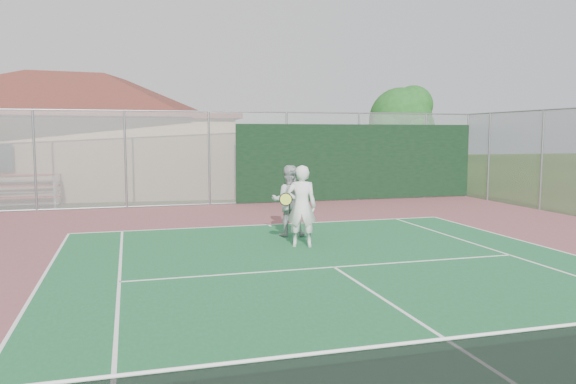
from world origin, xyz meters
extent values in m
cylinder|color=gray|center=(-7.00, 17.00, 1.75)|extent=(0.08, 0.08, 3.50)
cylinder|color=gray|center=(-4.00, 17.00, 1.75)|extent=(0.08, 0.08, 3.50)
cylinder|color=gray|center=(-1.00, 17.00, 1.75)|extent=(0.08, 0.08, 3.50)
cylinder|color=gray|center=(2.00, 17.00, 1.75)|extent=(0.08, 0.08, 3.50)
cylinder|color=gray|center=(5.00, 17.00, 1.75)|extent=(0.08, 0.08, 3.50)
cylinder|color=gray|center=(8.00, 17.00, 1.75)|extent=(0.08, 0.08, 3.50)
cylinder|color=gray|center=(10.00, 17.00, 1.75)|extent=(0.08, 0.08, 3.50)
cylinder|color=gray|center=(0.00, 17.00, 3.50)|extent=(20.00, 0.05, 0.05)
cylinder|color=gray|center=(0.00, 17.00, 0.05)|extent=(20.00, 0.05, 0.05)
cube|color=#999EA0|center=(0.00, 17.00, 1.75)|extent=(20.00, 0.02, 3.50)
cube|color=black|center=(5.00, 16.95, 1.55)|extent=(10.00, 0.04, 3.00)
cylinder|color=gray|center=(10.00, 15.50, 1.75)|extent=(0.08, 0.08, 3.50)
cylinder|color=gray|center=(10.00, 12.50, 1.75)|extent=(0.08, 0.08, 3.50)
cube|color=#999EA0|center=(10.00, 12.50, 1.75)|extent=(0.02, 9.00, 3.50)
cube|color=tan|center=(-5.95, 23.61, 1.67)|extent=(14.10, 10.07, 3.34)
cube|color=brown|center=(-5.95, 23.61, 3.39)|extent=(14.70, 10.67, 0.20)
pyramid|color=brown|center=(-5.95, 23.61, 5.34)|extent=(15.51, 11.08, 2.00)
cube|color=black|center=(-3.72, 19.13, 1.17)|extent=(1.00, 0.06, 2.34)
cube|color=#B53429|center=(-7.97, 18.19, 0.37)|extent=(3.19, 0.42, 0.05)
cube|color=#B2B5BA|center=(-7.97, 17.93, 0.16)|extent=(3.19, 0.39, 0.04)
cube|color=#B53429|center=(-7.97, 18.77, 0.74)|extent=(3.19, 0.42, 0.05)
cube|color=#B2B5BA|center=(-7.97, 18.51, 0.53)|extent=(3.19, 0.39, 0.04)
cube|color=#B53429|center=(-7.97, 19.36, 1.11)|extent=(3.19, 0.42, 0.05)
cube|color=#B2B5BA|center=(-7.97, 19.09, 0.90)|extent=(3.19, 0.39, 0.04)
cube|color=#B2B5BA|center=(-6.48, 18.77, 0.58)|extent=(0.14, 1.91, 1.17)
cylinder|color=#3C2A15|center=(8.82, 20.88, 1.32)|extent=(0.34, 0.34, 2.64)
sphere|color=#174C18|center=(8.82, 20.88, 3.39)|extent=(3.02, 3.02, 3.02)
sphere|color=#174C18|center=(9.67, 21.16, 3.02)|extent=(2.07, 2.07, 2.07)
sphere|color=#174C18|center=(8.07, 20.51, 2.92)|extent=(1.89, 1.89, 1.89)
sphere|color=#174C18|center=(9.01, 20.03, 2.83)|extent=(1.70, 1.70, 1.70)
sphere|color=#174C18|center=(8.54, 21.64, 3.21)|extent=(1.89, 1.89, 1.89)
sphere|color=#174C18|center=(9.39, 20.69, 4.05)|extent=(1.89, 1.89, 1.89)
imported|color=silver|center=(-0.01, 8.57, 0.96)|extent=(0.81, 0.66, 1.93)
imported|color=#ACAEB1|center=(0.08, 9.98, 0.92)|extent=(1.05, 0.91, 1.85)
camera|label=1|loc=(-3.89, -3.92, 2.67)|focal=35.00mm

